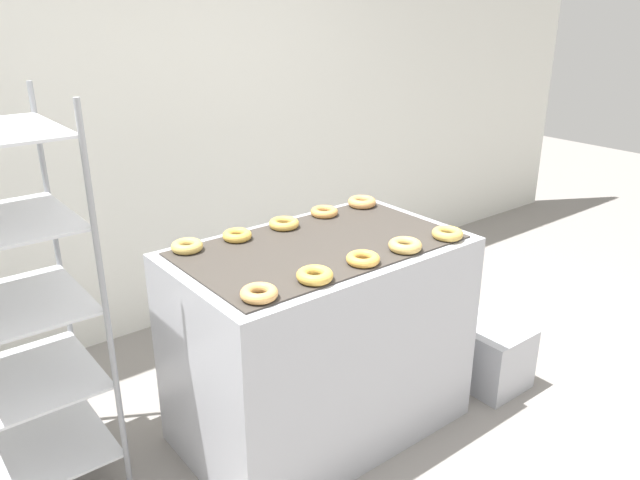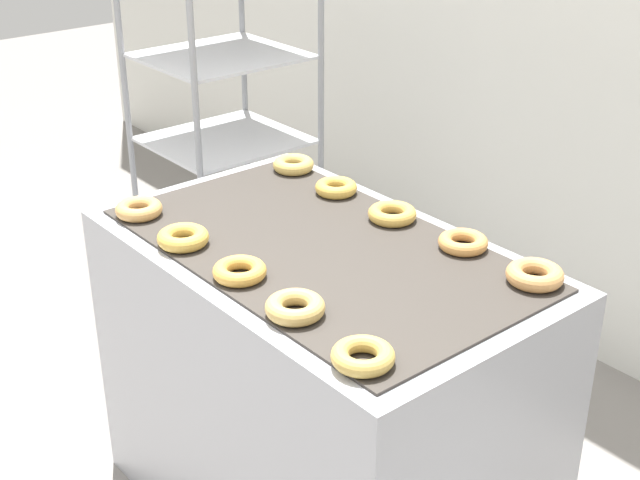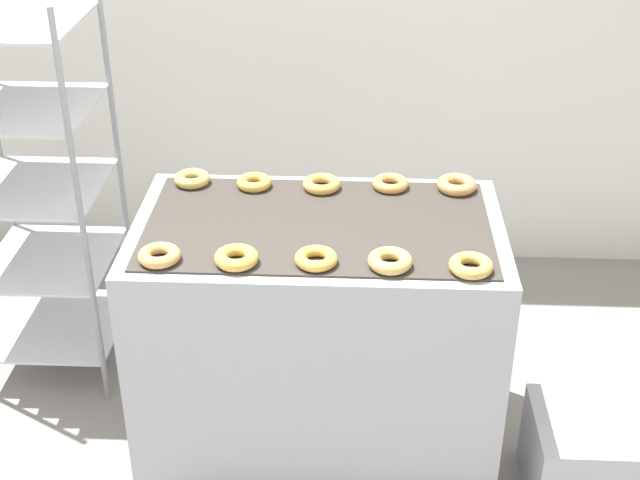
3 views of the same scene
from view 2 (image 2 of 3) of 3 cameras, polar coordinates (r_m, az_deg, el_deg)
The scene contains 12 objects.
fryer_machine at distance 2.71m, azimuth -0.00°, elevation -9.65°, with size 1.31×0.79×0.97m.
baking_rack_cart at distance 3.63m, azimuth -6.10°, elevation 6.35°, with size 0.55×0.60×1.67m.
donut_near_leftmost at distance 2.69m, azimuth -11.52°, elevation 1.95°, with size 0.14×0.14×0.04m, color tan.
donut_near_left at distance 2.49m, azimuth -8.76°, elevation 0.15°, with size 0.14×0.14×0.04m, color gold.
donut_near_center at distance 2.30m, azimuth -5.17°, elevation -1.99°, with size 0.14×0.14×0.04m, color gold.
donut_near_right at distance 2.12m, azimuth -1.61°, elevation -4.33°, with size 0.15×0.15×0.04m, color tan.
donut_near_rightmost at distance 1.95m, azimuth 2.76°, elevation -7.43°, with size 0.14×0.14×0.04m, color tan.
donut_far_leftmost at distance 2.97m, azimuth -1.72°, elevation 4.84°, with size 0.14×0.14×0.04m, color tan.
donut_far_left at distance 2.79m, azimuth 1.04°, elevation 3.37°, with size 0.13×0.13×0.04m, color gold.
donut_far_center at distance 2.62m, azimuth 4.58°, elevation 1.72°, with size 0.14×0.14×0.04m, color gold.
donut_far_right at distance 2.47m, azimuth 9.14°, elevation -0.14°, with size 0.14×0.14×0.04m, color #D5934B.
donut_far_rightmost at distance 2.33m, azimuth 13.59°, elevation -2.18°, with size 0.15×0.15×0.04m, color tan.
Camera 2 is at (1.69, -0.76, 2.06)m, focal length 50.00 mm.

